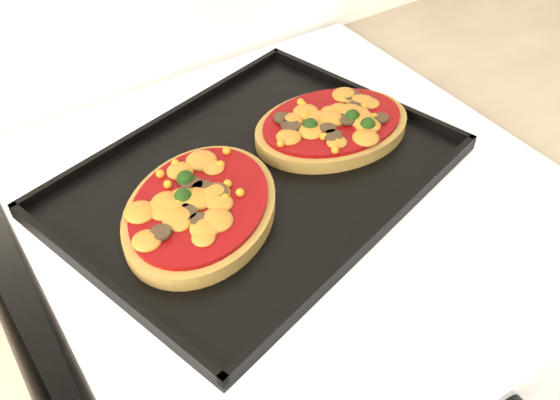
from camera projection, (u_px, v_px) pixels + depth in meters
stove at (290, 385)px, 1.05m from camera, size 0.60×0.60×0.91m
baking_tray at (257, 175)px, 0.74m from camera, size 0.52×0.44×0.02m
pizza_left at (200, 207)px, 0.68m from camera, size 0.26×0.26×0.03m
pizza_right at (332, 125)px, 0.79m from camera, size 0.22×0.17×0.03m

